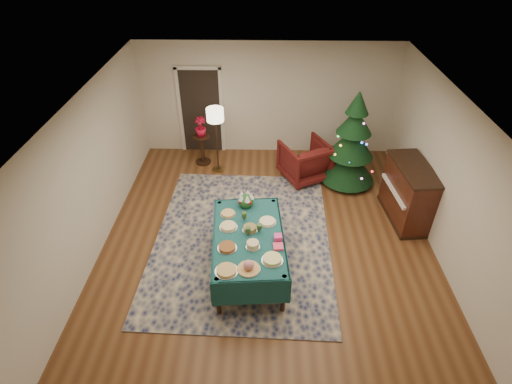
{
  "coord_description": "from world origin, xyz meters",
  "views": [
    {
      "loc": [
        -0.09,
        -5.37,
        5.07
      ],
      "look_at": [
        -0.21,
        0.3,
        0.98
      ],
      "focal_mm": 28.0,
      "sensor_mm": 36.0,
      "label": 1
    }
  ],
  "objects_px": {
    "floor_lamp": "(215,119)",
    "side_table": "(202,150)",
    "buffet_table": "(248,242)",
    "gift_box": "(278,238)",
    "potted_plant": "(201,131)",
    "piano": "(408,194)",
    "christmas_tree": "(352,144)",
    "armchair": "(305,159)"
  },
  "relations": [
    {
      "from": "christmas_tree",
      "to": "piano",
      "type": "xyz_separation_m",
      "value": [
        0.92,
        -1.23,
        -0.39
      ]
    },
    {
      "from": "buffet_table",
      "to": "side_table",
      "type": "relative_size",
      "value": 2.85
    },
    {
      "from": "floor_lamp",
      "to": "piano",
      "type": "bearing_deg",
      "value": -23.24
    },
    {
      "from": "floor_lamp",
      "to": "side_table",
      "type": "xyz_separation_m",
      "value": [
        -0.4,
        0.35,
        -0.97
      ]
    },
    {
      "from": "buffet_table",
      "to": "armchair",
      "type": "xyz_separation_m",
      "value": [
        1.15,
        2.86,
        -0.13
      ]
    },
    {
      "from": "christmas_tree",
      "to": "armchair",
      "type": "bearing_deg",
      "value": 170.19
    },
    {
      "from": "floor_lamp",
      "to": "potted_plant",
      "type": "relative_size",
      "value": 3.4
    },
    {
      "from": "buffet_table",
      "to": "armchair",
      "type": "relative_size",
      "value": 2.13
    },
    {
      "from": "side_table",
      "to": "floor_lamp",
      "type": "bearing_deg",
      "value": -40.85
    },
    {
      "from": "floor_lamp",
      "to": "potted_plant",
      "type": "xyz_separation_m",
      "value": [
        -0.4,
        0.35,
        -0.47
      ]
    },
    {
      "from": "gift_box",
      "to": "christmas_tree",
      "type": "distance_m",
      "value": 3.24
    },
    {
      "from": "armchair",
      "to": "side_table",
      "type": "height_order",
      "value": "armchair"
    },
    {
      "from": "buffet_table",
      "to": "piano",
      "type": "height_order",
      "value": "piano"
    },
    {
      "from": "buffet_table",
      "to": "christmas_tree",
      "type": "relative_size",
      "value": 0.96
    },
    {
      "from": "floor_lamp",
      "to": "side_table",
      "type": "bearing_deg",
      "value": 139.15
    },
    {
      "from": "side_table",
      "to": "piano",
      "type": "height_order",
      "value": "piano"
    },
    {
      "from": "floor_lamp",
      "to": "armchair",
      "type": "bearing_deg",
      "value": -7.19
    },
    {
      "from": "potted_plant",
      "to": "piano",
      "type": "bearing_deg",
      "value": -25.2
    },
    {
      "from": "gift_box",
      "to": "side_table",
      "type": "xyz_separation_m",
      "value": [
        -1.7,
        3.56,
        -0.47
      ]
    },
    {
      "from": "armchair",
      "to": "side_table",
      "type": "distance_m",
      "value": 2.45
    },
    {
      "from": "gift_box",
      "to": "piano",
      "type": "bearing_deg",
      "value": 31.76
    },
    {
      "from": "gift_box",
      "to": "potted_plant",
      "type": "height_order",
      "value": "potted_plant"
    },
    {
      "from": "floor_lamp",
      "to": "christmas_tree",
      "type": "xyz_separation_m",
      "value": [
        2.91,
        -0.41,
        -0.36
      ]
    },
    {
      "from": "armchair",
      "to": "side_table",
      "type": "bearing_deg",
      "value": -40.14
    },
    {
      "from": "christmas_tree",
      "to": "buffet_table",
      "type": "bearing_deg",
      "value": -127.77
    },
    {
      "from": "christmas_tree",
      "to": "side_table",
      "type": "bearing_deg",
      "value": 167.12
    },
    {
      "from": "buffet_table",
      "to": "floor_lamp",
      "type": "xyz_separation_m",
      "value": [
        -0.82,
        3.11,
        0.7
      ]
    },
    {
      "from": "floor_lamp",
      "to": "piano",
      "type": "height_order",
      "value": "floor_lamp"
    },
    {
      "from": "christmas_tree",
      "to": "floor_lamp",
      "type": "bearing_deg",
      "value": 171.96
    },
    {
      "from": "side_table",
      "to": "potted_plant",
      "type": "height_order",
      "value": "potted_plant"
    },
    {
      "from": "potted_plant",
      "to": "floor_lamp",
      "type": "bearing_deg",
      "value": -40.85
    },
    {
      "from": "buffet_table",
      "to": "gift_box",
      "type": "bearing_deg",
      "value": -12.82
    },
    {
      "from": "piano",
      "to": "armchair",
      "type": "bearing_deg",
      "value": 143.11
    },
    {
      "from": "christmas_tree",
      "to": "piano",
      "type": "distance_m",
      "value": 1.59
    },
    {
      "from": "buffet_table",
      "to": "armchair",
      "type": "bearing_deg",
      "value": 68.14
    },
    {
      "from": "armchair",
      "to": "side_table",
      "type": "xyz_separation_m",
      "value": [
        -2.37,
        0.6,
        -0.13
      ]
    },
    {
      "from": "armchair",
      "to": "piano",
      "type": "xyz_separation_m",
      "value": [
        1.86,
        -1.4,
        0.09
      ]
    },
    {
      "from": "buffet_table",
      "to": "gift_box",
      "type": "distance_m",
      "value": 0.52
    },
    {
      "from": "potted_plant",
      "to": "christmas_tree",
      "type": "relative_size",
      "value": 0.21
    },
    {
      "from": "floor_lamp",
      "to": "piano",
      "type": "distance_m",
      "value": 4.24
    },
    {
      "from": "buffet_table",
      "to": "potted_plant",
      "type": "height_order",
      "value": "potted_plant"
    },
    {
      "from": "gift_box",
      "to": "side_table",
      "type": "bearing_deg",
      "value": 115.45
    }
  ]
}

